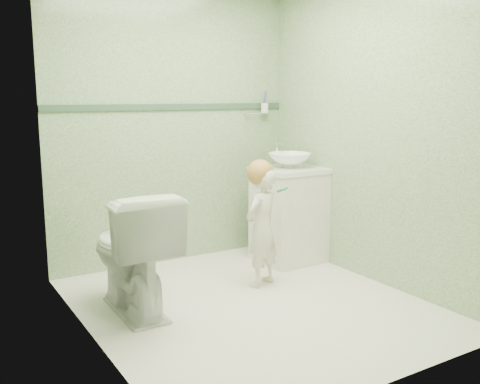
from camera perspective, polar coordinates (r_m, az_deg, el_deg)
ground at (r=3.86m, az=1.19°, el=-11.80°), size 2.50×2.50×0.00m
room_shell at (r=3.59m, az=1.26°, el=6.25°), size 2.50×2.54×2.40m
trim_stripe at (r=4.67m, az=-7.08°, el=8.93°), size 2.20×0.02×0.05m
vanity at (r=4.75m, az=5.17°, el=-2.57°), size 0.52×0.50×0.80m
counter at (r=4.68m, az=5.25°, el=2.34°), size 0.54×0.52×0.04m
basin at (r=4.67m, az=5.27°, el=3.36°), size 0.37×0.37×0.13m
faucet at (r=4.81m, az=3.96°, el=4.53°), size 0.03×0.13×0.18m
cup_holder at (r=5.06m, az=2.54°, el=8.90°), size 0.26×0.07×0.21m
toilet at (r=3.69m, az=-11.34°, el=-6.19°), size 0.48×0.83×0.84m
toddler at (r=4.11m, az=2.30°, el=-3.79°), size 0.39×0.33×0.91m
hair_cap at (r=4.05m, az=2.14°, el=2.05°), size 0.20×0.20×0.20m
teal_toothbrush at (r=4.04m, az=4.37°, el=0.28°), size 0.10×0.14×0.08m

